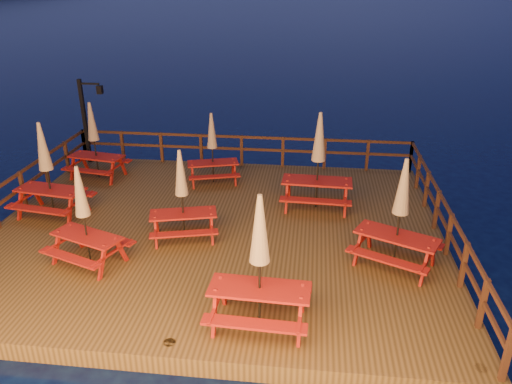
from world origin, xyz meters
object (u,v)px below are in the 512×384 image
lamp_post (88,114)px  picnic_table_0 (47,169)px  picnic_table_2 (94,139)px  picnic_table_1 (182,194)px

lamp_post → picnic_table_0: 4.40m
picnic_table_0 → picnic_table_2: size_ratio=1.06×
picnic_table_0 → picnic_table_1: (4.01, -0.86, -0.16)m
lamp_post → picnic_table_2: size_ratio=1.17×
picnic_table_1 → picnic_table_2: picnic_table_2 is taller
lamp_post → picnic_table_1: bearing=-47.9°
picnic_table_2 → picnic_table_1: bearing=-34.1°
lamp_post → picnic_table_0: lamp_post is taller
picnic_table_0 → picnic_table_1: bearing=-3.8°
picnic_table_0 → picnic_table_2: 2.92m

